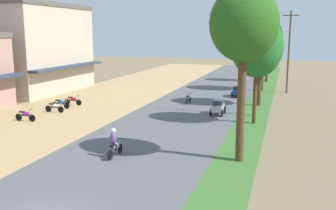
% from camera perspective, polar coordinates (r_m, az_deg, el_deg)
% --- Properties ---
extents(shophouse_mid, '(9.40, 13.52, 10.10)m').
position_cam_1_polar(shophouse_mid, '(47.04, -19.49, 8.03)').
color(shophouse_mid, '#C6B299').
rests_on(shophouse_mid, ground).
extents(parked_motorbike_fourth, '(1.80, 0.54, 0.94)m').
position_cam_1_polar(parked_motorbike_fourth, '(31.50, -20.62, -1.41)').
color(parked_motorbike_fourth, black).
rests_on(parked_motorbike_fourth, dirt_shoulder).
extents(parked_motorbike_fifth, '(1.80, 0.54, 0.94)m').
position_cam_1_polar(parked_motorbike_fifth, '(34.19, -16.66, -0.25)').
color(parked_motorbike_fifth, black).
rests_on(parked_motorbike_fifth, dirt_shoulder).
extents(parked_motorbike_sixth, '(1.80, 0.54, 0.94)m').
position_cam_1_polar(parked_motorbike_sixth, '(35.84, -15.80, 0.29)').
color(parked_motorbike_sixth, black).
rests_on(parked_motorbike_sixth, dirt_shoulder).
extents(parked_motorbike_seventh, '(1.80, 0.54, 0.94)m').
position_cam_1_polar(parked_motorbike_seventh, '(37.15, -14.06, 0.74)').
color(parked_motorbike_seventh, black).
rests_on(parked_motorbike_seventh, dirt_shoulder).
extents(median_tree_nearest, '(3.51, 3.51, 9.18)m').
position_cam_1_polar(median_tree_nearest, '(19.94, 11.34, 11.63)').
color(median_tree_nearest, '#4C351E').
rests_on(median_tree_nearest, median_strip).
extents(median_tree_second, '(3.80, 3.80, 7.93)m').
position_cam_1_polar(median_tree_second, '(28.88, 13.21, 8.37)').
color(median_tree_second, '#4C351E').
rests_on(median_tree_second, median_strip).
extents(median_tree_third, '(4.09, 4.09, 8.06)m').
position_cam_1_polar(median_tree_third, '(36.39, 13.81, 8.52)').
color(median_tree_third, '#4C351E').
rests_on(median_tree_third, median_strip).
extents(median_tree_fourth, '(4.20, 4.20, 8.61)m').
position_cam_1_polar(median_tree_fourth, '(46.01, 14.28, 9.70)').
color(median_tree_fourth, '#4C351E').
rests_on(median_tree_fourth, median_strip).
extents(median_tree_fifth, '(3.24, 3.24, 8.33)m').
position_cam_1_polar(median_tree_fifth, '(54.64, 14.84, 10.00)').
color(median_tree_fifth, '#4C351E').
rests_on(median_tree_fifth, median_strip).
extents(streetlamp_near, '(3.16, 0.20, 7.47)m').
position_cam_1_polar(streetlamp_near, '(31.76, 13.26, 6.08)').
color(streetlamp_near, gray).
rests_on(streetlamp_near, median_strip).
extents(streetlamp_mid, '(3.16, 0.20, 7.40)m').
position_cam_1_polar(streetlamp_mid, '(61.10, 15.35, 8.10)').
color(streetlamp_mid, gray).
rests_on(streetlamp_mid, median_strip).
extents(utility_pole_near, '(1.80, 0.20, 9.23)m').
position_cam_1_polar(utility_pole_near, '(45.36, 17.69, 7.74)').
color(utility_pole_near, brown).
rests_on(utility_pole_near, ground).
extents(car_hatchback_silver, '(1.04, 2.00, 1.23)m').
position_cam_1_polar(car_hatchback_silver, '(32.07, 7.53, -0.24)').
color(car_hatchback_silver, '#B7BCC1').
rests_on(car_hatchback_silver, road_strip).
extents(car_sedan_blue, '(1.10, 2.26, 1.19)m').
position_cam_1_polar(car_sedan_blue, '(41.34, 10.42, 2.15)').
color(car_sedan_blue, navy).
rests_on(car_sedan_blue, road_strip).
extents(motorbike_foreground_rider, '(0.54, 1.80, 1.66)m').
position_cam_1_polar(motorbike_foreground_rider, '(21.20, -8.03, -5.72)').
color(motorbike_foreground_rider, black).
rests_on(motorbike_foreground_rider, road_strip).
extents(motorbike_ahead_second, '(0.54, 1.80, 0.94)m').
position_cam_1_polar(motorbike_ahead_second, '(36.99, 3.06, 1.04)').
color(motorbike_ahead_second, black).
rests_on(motorbike_ahead_second, road_strip).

